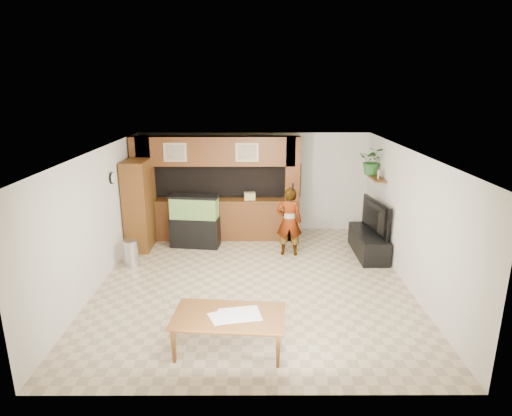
{
  "coord_description": "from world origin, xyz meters",
  "views": [
    {
      "loc": [
        0.04,
        -7.79,
        3.8
      ],
      "look_at": [
        0.06,
        0.6,
        1.36
      ],
      "focal_mm": 30.0,
      "sensor_mm": 36.0,
      "label": 1
    }
  ],
  "objects_px": {
    "pantry_cabinet": "(138,205)",
    "television": "(370,217)",
    "aquarium": "(195,222)",
    "person": "(289,222)",
    "dining_table": "(229,334)"
  },
  "relations": [
    {
      "from": "television",
      "to": "person",
      "type": "relative_size",
      "value": 0.81
    },
    {
      "from": "dining_table",
      "to": "television",
      "type": "bearing_deg",
      "value": 55.75
    },
    {
      "from": "television",
      "to": "dining_table",
      "type": "xyz_separation_m",
      "value": [
        -3.0,
        -3.74,
        -0.62
      ]
    },
    {
      "from": "aquarium",
      "to": "person",
      "type": "xyz_separation_m",
      "value": [
        2.22,
        -0.52,
        0.17
      ]
    },
    {
      "from": "television",
      "to": "dining_table",
      "type": "relative_size",
      "value": 0.8
    },
    {
      "from": "television",
      "to": "dining_table",
      "type": "height_order",
      "value": "television"
    },
    {
      "from": "pantry_cabinet",
      "to": "person",
      "type": "distance_m",
      "value": 3.55
    },
    {
      "from": "person",
      "to": "dining_table",
      "type": "height_order",
      "value": "person"
    },
    {
      "from": "dining_table",
      "to": "aquarium",
      "type": "bearing_deg",
      "value": 108.45
    },
    {
      "from": "aquarium",
      "to": "person",
      "type": "bearing_deg",
      "value": -5.84
    },
    {
      "from": "person",
      "to": "dining_table",
      "type": "distance_m",
      "value": 3.94
    },
    {
      "from": "pantry_cabinet",
      "to": "aquarium",
      "type": "distance_m",
      "value": 1.37
    },
    {
      "from": "aquarium",
      "to": "television",
      "type": "relative_size",
      "value": 0.99
    },
    {
      "from": "pantry_cabinet",
      "to": "television",
      "type": "bearing_deg",
      "value": -4.36
    },
    {
      "from": "pantry_cabinet",
      "to": "dining_table",
      "type": "xyz_separation_m",
      "value": [
        2.35,
        -4.15,
        -0.78
      ]
    }
  ]
}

